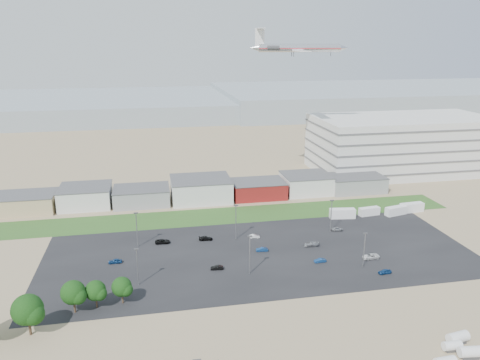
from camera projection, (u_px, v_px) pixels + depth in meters
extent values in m
plane|color=#988260|center=(259.00, 291.00, 112.21)|extent=(700.00, 700.00, 0.00)
cube|color=black|center=(260.00, 254.00, 131.95)|extent=(120.00, 50.00, 0.01)
cube|color=#315821|center=(225.00, 216.00, 161.15)|extent=(160.00, 16.00, 0.02)
cube|color=silver|center=(402.00, 144.00, 214.67)|extent=(80.00, 40.00, 25.00)
imported|color=silver|center=(371.00, 256.00, 128.96)|extent=(4.79, 2.43, 1.30)
imported|color=navy|center=(320.00, 260.00, 126.78)|extent=(3.35, 1.29, 1.09)
imported|color=navy|center=(385.00, 272.00, 120.54)|extent=(3.54, 1.59, 1.18)
imported|color=black|center=(217.00, 268.00, 122.72)|extent=(3.50, 1.54, 1.12)
imported|color=navy|center=(115.00, 261.00, 126.30)|extent=(3.63, 1.57, 1.22)
imported|color=black|center=(206.00, 238.00, 140.97)|extent=(4.25, 1.99, 1.20)
imported|color=navy|center=(262.00, 249.00, 133.49)|extent=(3.57, 1.64, 1.14)
imported|color=#A5A5AA|center=(337.00, 229.00, 147.94)|extent=(3.84, 1.94, 1.26)
imported|color=black|center=(163.00, 241.00, 138.72)|extent=(4.52, 2.32, 1.22)
imported|color=silver|center=(254.00, 236.00, 142.58)|extent=(3.43, 1.54, 1.09)
imported|color=#A5A5AA|center=(311.00, 244.00, 136.78)|extent=(4.60, 2.23, 1.29)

